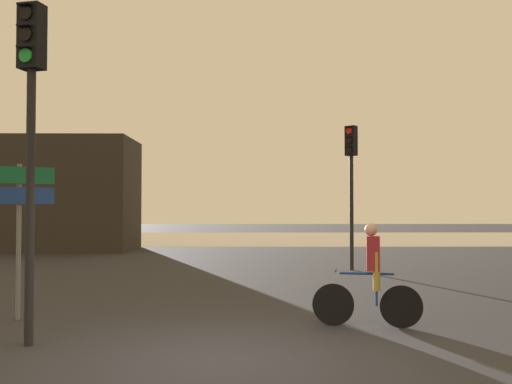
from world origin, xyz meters
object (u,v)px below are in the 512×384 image
object	(u,v)px
traffic_light_near_left	(31,108)
cyclist	(371,274)
direction_sign_post	(19,212)
traffic_light_far_right	(351,170)

from	to	relation	value
traffic_light_near_left	cyclist	distance (m)	5.58
cyclist	direction_sign_post	bearing A→B (deg)	95.03
traffic_light_near_left	cyclist	bearing A→B (deg)	-151.38
traffic_light_far_right	traffic_light_near_left	bearing A→B (deg)	96.13
traffic_light_far_right	cyclist	world-z (taller)	traffic_light_far_right
traffic_light_far_right	cyclist	distance (m)	8.52
traffic_light_far_right	cyclist	bearing A→B (deg)	121.08
traffic_light_near_left	direction_sign_post	distance (m)	2.42
direction_sign_post	traffic_light_near_left	bearing A→B (deg)	89.23
traffic_light_near_left	cyclist	xyz separation A→B (m)	(4.90, 1.17, -2.41)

